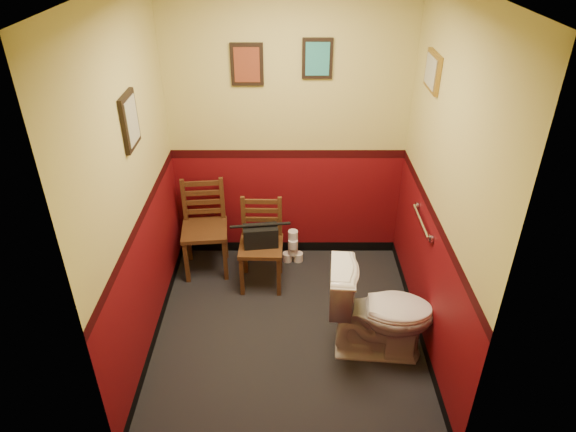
{
  "coord_description": "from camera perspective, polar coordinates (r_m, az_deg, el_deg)",
  "views": [
    {
      "loc": [
        -0.0,
        -3.23,
        3.1
      ],
      "look_at": [
        0.0,
        0.25,
        1.0
      ],
      "focal_mm": 32.0,
      "sensor_mm": 36.0,
      "label": 1
    }
  ],
  "objects": [
    {
      "name": "framed_print_back_a",
      "position": [
        4.57,
        -4.58,
        16.44
      ],
      "size": [
        0.28,
        0.04,
        0.36
      ],
      "color": "black",
      "rests_on": "wall_back"
    },
    {
      "name": "tp_stack",
      "position": [
        5.17,
        0.55,
        -3.65
      ],
      "size": [
        0.21,
        0.12,
        0.36
      ],
      "color": "silver",
      "rests_on": "floor"
    },
    {
      "name": "toilet_brush",
      "position": [
        4.36,
        12.98,
        -13.77
      ],
      "size": [
        0.13,
        0.13,
        0.48
      ],
      "color": "silver",
      "rests_on": "floor"
    },
    {
      "name": "chair_left",
      "position": [
        5.0,
        -9.24,
        -1.3
      ],
      "size": [
        0.47,
        0.47,
        0.91
      ],
      "rotation": [
        0.0,
        0.0,
        0.1
      ],
      "color": "#502F18",
      "rests_on": "floor"
    },
    {
      "name": "toilet",
      "position": [
        4.12,
        10.24,
        -10.42
      ],
      "size": [
        0.86,
        0.53,
        0.81
      ],
      "primitive_type": "imported",
      "rotation": [
        0.0,
        0.0,
        1.48
      ],
      "color": "white",
      "rests_on": "floor"
    },
    {
      "name": "framed_print_right",
      "position": [
        4.12,
        15.76,
        15.21
      ],
      "size": [
        0.04,
        0.34,
        0.28
      ],
      "color": "olive",
      "rests_on": "wall_right"
    },
    {
      "name": "wall_right",
      "position": [
        3.84,
        16.68,
        2.55
      ],
      "size": [
        0.0,
        2.4,
        2.7
      ],
      "primitive_type": "cube",
      "rotation": [
        1.57,
        0.0,
        -1.57
      ],
      "color": "#5C0A0F",
      "rests_on": "ground"
    },
    {
      "name": "framed_print_left",
      "position": [
        3.72,
        -17.15,
        10.06
      ],
      "size": [
        0.04,
        0.3,
        0.38
      ],
      "color": "black",
      "rests_on": "wall_left"
    },
    {
      "name": "wall_back",
      "position": [
        4.77,
        -0.0,
        9.55
      ],
      "size": [
        2.2,
        0.0,
        2.7
      ],
      "primitive_type": "cube",
      "rotation": [
        1.57,
        0.0,
        0.0
      ],
      "color": "#5C0A0F",
      "rests_on": "ground"
    },
    {
      "name": "wall_front",
      "position": [
        2.68,
        0.01,
        -9.66
      ],
      "size": [
        2.2,
        0.0,
        2.7
      ],
      "primitive_type": "cube",
      "rotation": [
        -1.57,
        0.0,
        0.0
      ],
      "color": "#5C0A0F",
      "rests_on": "ground"
    },
    {
      "name": "handbag",
      "position": [
        4.67,
        -3.06,
        -2.21
      ],
      "size": [
        0.33,
        0.19,
        0.23
      ],
      "rotation": [
        0.0,
        0.0,
        0.12
      ],
      "color": "black",
      "rests_on": "chair_right"
    },
    {
      "name": "framed_print_back_b",
      "position": [
        4.55,
        3.29,
        17.07
      ],
      "size": [
        0.26,
        0.04,
        0.34
      ],
      "color": "black",
      "rests_on": "wall_back"
    },
    {
      "name": "wall_left",
      "position": [
        3.84,
        -16.68,
        2.54
      ],
      "size": [
        0.0,
        2.4,
        2.7
      ],
      "primitive_type": "cube",
      "rotation": [
        1.57,
        0.0,
        1.57
      ],
      "color": "#5C0A0F",
      "rests_on": "ground"
    },
    {
      "name": "chair_right",
      "position": [
        4.76,
        -2.99,
        -3.13
      ],
      "size": [
        0.4,
        0.4,
        0.85
      ],
      "rotation": [
        0.0,
        0.0,
        -0.02
      ],
      "color": "#502F18",
      "rests_on": "floor"
    },
    {
      "name": "grab_bar",
      "position": [
        4.23,
        14.64,
        -0.58
      ],
      "size": [
        0.05,
        0.56,
        0.06
      ],
      "color": "silver",
      "rests_on": "wall_right"
    },
    {
      "name": "floor",
      "position": [
        4.48,
        0.0,
        -12.7
      ],
      "size": [
        2.2,
        2.4,
        0.0
      ],
      "primitive_type": "cube",
      "color": "black",
      "rests_on": "ground"
    }
  ]
}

